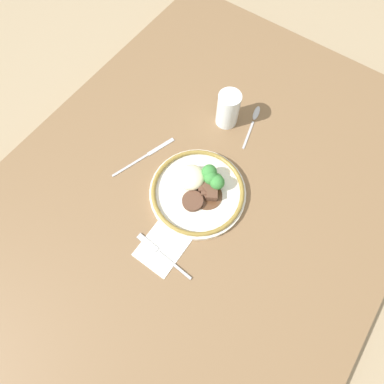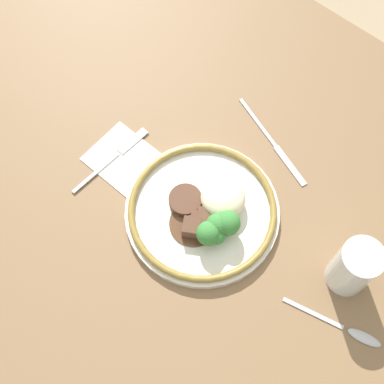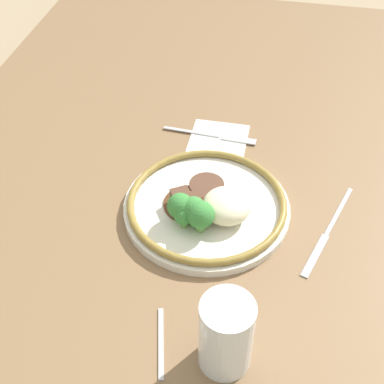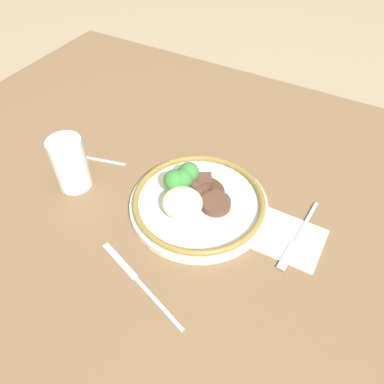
{
  "view_description": "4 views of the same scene",
  "coord_description": "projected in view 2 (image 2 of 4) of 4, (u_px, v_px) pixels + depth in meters",
  "views": [
    {
      "loc": [
        -0.22,
        -0.17,
        0.84
      ],
      "look_at": [
        0.03,
        0.01,
        0.08
      ],
      "focal_mm": 28.0,
      "sensor_mm": 36.0,
      "label": 1
    },
    {
      "loc": [
        0.27,
        -0.28,
        0.93
      ],
      "look_at": [
        0.02,
        0.0,
        0.09
      ],
      "focal_mm": 50.0,
      "sensor_mm": 36.0,
      "label": 2
    },
    {
      "loc": [
        0.65,
        0.1,
        0.68
      ],
      "look_at": [
        0.04,
        -0.03,
        0.07
      ],
      "focal_mm": 50.0,
      "sensor_mm": 36.0,
      "label": 3
    },
    {
      "loc": [
        -0.18,
        0.44,
        0.61
      ],
      "look_at": [
        0.06,
        -0.0,
        0.08
      ],
      "focal_mm": 35.0,
      "sensor_mm": 36.0,
      "label": 4
    }
  ],
  "objects": [
    {
      "name": "knife",
      "position": [
        274.0,
        144.0,
        1.01
      ],
      "size": [
        0.21,
        0.08,
        0.0
      ],
      "rotation": [
        0.0,
        0.0,
        -0.33
      ],
      "color": "#ADADB2",
      "rests_on": "dining_table"
    },
    {
      "name": "napkin",
      "position": [
        124.0,
        159.0,
        0.99
      ],
      "size": [
        0.13,
        0.11,
        0.0
      ],
      "color": "white",
      "rests_on": "dining_table"
    },
    {
      "name": "spoon",
      "position": [
        351.0,
        332.0,
        0.86
      ],
      "size": [
        0.17,
        0.05,
        0.01
      ],
      "rotation": [
        0.0,
        0.0,
        0.25
      ],
      "color": "#ADADB2",
      "rests_on": "dining_table"
    },
    {
      "name": "juice_glass",
      "position": [
        353.0,
        268.0,
        0.85
      ],
      "size": [
        0.07,
        0.07,
        0.12
      ],
      "color": "yellow",
      "rests_on": "dining_table"
    },
    {
      "name": "fork",
      "position": [
        118.0,
        154.0,
        1.0
      ],
      "size": [
        0.02,
        0.18,
        0.0
      ],
      "rotation": [
        0.0,
        0.0,
        1.51
      ],
      "color": "#ADADB2",
      "rests_on": "napkin"
    },
    {
      "name": "dining_table",
      "position": [
        182.0,
        203.0,
        0.98
      ],
      "size": [
        1.55,
        1.08,
        0.05
      ],
      "color": "brown",
      "rests_on": "ground"
    },
    {
      "name": "plate",
      "position": [
        204.0,
        213.0,
        0.93
      ],
      "size": [
        0.27,
        0.27,
        0.07
      ],
      "color": "silver",
      "rests_on": "dining_table"
    },
    {
      "name": "ground_plane",
      "position": [
        182.0,
        208.0,
        1.01
      ],
      "size": [
        8.0,
        8.0,
        0.0
      ],
      "primitive_type": "plane",
      "color": "#998466"
    }
  ]
}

